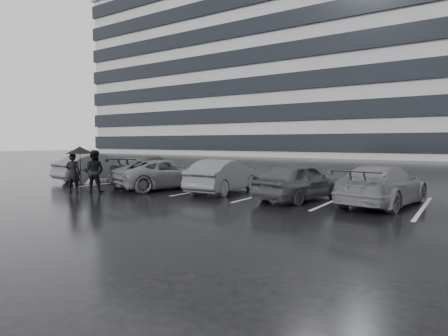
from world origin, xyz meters
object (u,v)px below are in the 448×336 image
object	(u,v)px
car_west_a	(224,176)
car_west_d	(98,167)
pedestrian_right	(94,171)
car_west_c	(149,170)
car_east	(382,185)
car_west_b	(166,174)
car_main	(299,181)
pedestrian_left	(73,173)

from	to	relation	value
car_west_a	car_west_d	size ratio (longest dim) A/B	0.93
pedestrian_right	car_west_a	bearing A→B (deg)	-173.29
car_west_c	car_east	xyz separation A→B (m)	(10.97, -0.40, -0.04)
car_west_b	car_west_d	bearing A→B (deg)	13.05
car_main	pedestrian_left	size ratio (longest dim) A/B	2.44
car_west_a	pedestrian_right	world-z (taller)	pedestrian_right
car_west_b	pedestrian_left	xyz separation A→B (m)	(-2.25, -3.12, 0.17)
car_main	pedestrian_right	world-z (taller)	pedestrian_right
car_east	pedestrian_right	bearing A→B (deg)	25.57
car_west_c	pedestrian_left	distance (m)	4.11
car_west_d	pedestrian_left	distance (m)	4.64
car_east	car_west_a	bearing A→B (deg)	10.14
car_west_b	pedestrian_right	distance (m)	3.06
car_west_a	car_east	distance (m)	6.12
car_west_a	car_east	world-z (taller)	car_west_a
car_west_b	car_west_d	distance (m)	5.26
car_main	car_west_d	size ratio (longest dim) A/B	0.89
car_west_d	car_main	bearing A→B (deg)	-175.35
car_west_a	pedestrian_left	distance (m)	6.20
car_main	car_west_b	world-z (taller)	car_main
car_west_c	pedestrian_right	size ratio (longest dim) A/B	2.77
car_west_c	pedestrian_right	world-z (taller)	pedestrian_right
car_west_a	car_west_d	world-z (taller)	car_west_d
car_west_c	pedestrian_right	xyz separation A→B (m)	(0.48, -3.62, 0.17)
car_east	pedestrian_right	size ratio (longest dim) A/B	2.60
pedestrian_left	car_west_b	bearing A→B (deg)	-156.01
car_main	pedestrian_right	size ratio (longest dim) A/B	2.26
car_west_a	car_west_d	bearing A→B (deg)	-5.23
car_west_b	car_west_d	size ratio (longest dim) A/B	1.05
car_west_d	car_east	world-z (taller)	car_west_d
car_west_c	car_east	size ratio (longest dim) A/B	1.06
car_west_c	car_west_d	bearing A→B (deg)	-4.14
car_west_d	car_east	size ratio (longest dim) A/B	0.97
car_west_c	car_west_d	xyz separation A→B (m)	(-3.22, -0.56, 0.03)
car_west_a	pedestrian_right	size ratio (longest dim) A/B	2.36
car_main	pedestrian_right	bearing A→B (deg)	31.74
car_east	car_west_d	bearing A→B (deg)	9.18
car_main	car_east	bearing A→B (deg)	-158.70
pedestrian_right	car_east	bearing A→B (deg)	168.92
car_west_b	car_west_c	xyz separation A→B (m)	(-2.02, 0.99, 0.06)
car_west_a	car_west_b	world-z (taller)	car_west_a
car_west_b	car_east	distance (m)	8.97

